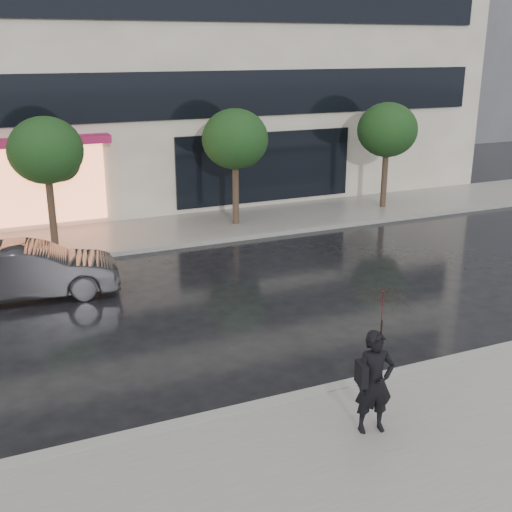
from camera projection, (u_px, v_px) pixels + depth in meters
ground at (287, 373)px, 12.19m from camera, size 120.00×120.00×0.00m
sidewalk_near at (387, 468)px, 9.34m from camera, size 60.00×4.50×0.12m
sidewalk_far at (149, 233)px, 21.08m from camera, size 60.00×3.50×0.12m
curb_near at (313, 394)px, 11.30m from camera, size 60.00×0.25×0.14m
curb_far at (163, 247)px, 19.56m from camera, size 60.00×0.25×0.14m
bg_building_right at (447, 14)px, 43.99m from camera, size 12.00×12.00×16.00m
tree_mid_west at (48, 153)px, 18.87m from camera, size 2.20×2.20×3.99m
tree_mid_east at (236, 141)px, 21.17m from camera, size 2.20×2.20×3.99m
tree_far_east at (388, 132)px, 23.47m from camera, size 2.20×2.20×3.99m
parked_car at (32, 271)px, 15.66m from camera, size 4.29×1.94×1.36m
pedestrian_with_umbrella at (379, 340)px, 9.70m from camera, size 1.11×1.12×2.38m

